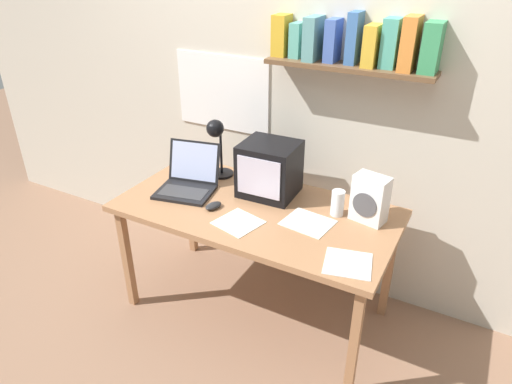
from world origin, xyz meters
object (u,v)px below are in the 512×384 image
crt_monitor (269,169)px  juice_glass (337,204)px  computer_mouse (213,206)px  corner_desk (256,217)px  space_heater (370,199)px  laptop (189,178)px  desk_lamp (217,139)px  printed_handout (348,263)px  loose_paper_near_laptop (238,223)px  loose_paper_near_monitor (308,223)px

crt_monitor → juice_glass: 0.45m
crt_monitor → computer_mouse: (-0.19, -0.31, -0.14)m
corner_desk → juice_glass: juice_glass is taller
space_heater → laptop: bearing=-159.8°
corner_desk → crt_monitor: (-0.02, 0.19, 0.22)m
space_heater → desk_lamp: bearing=-171.1°
desk_lamp → computer_mouse: (0.18, -0.34, -0.24)m
space_heater → printed_handout: bearing=-73.8°
corner_desk → laptop: (-0.46, 0.02, 0.13)m
juice_glass → loose_paper_near_laptop: 0.54m
desk_lamp → loose_paper_near_monitor: (0.70, -0.23, -0.26)m
corner_desk → juice_glass: size_ratio=10.86×
corner_desk → loose_paper_near_laptop: bearing=-92.2°
desk_lamp → corner_desk: bearing=-34.8°
computer_mouse → loose_paper_near_monitor: (0.52, 0.11, -0.01)m
laptop → printed_handout: bearing=-25.8°
corner_desk → crt_monitor: crt_monitor is taller
loose_paper_near_laptop → printed_handout: same height
corner_desk → juice_glass: (0.42, 0.15, 0.12)m
corner_desk → loose_paper_near_monitor: 0.32m
desk_lamp → computer_mouse: 0.45m
desk_lamp → loose_paper_near_laptop: 0.61m
desk_lamp → juice_glass: bearing=-10.5°
laptop → desk_lamp: bearing=57.1°
laptop → juice_glass: size_ratio=2.71×
space_heater → loose_paper_near_monitor: (-0.27, -0.18, -0.13)m
crt_monitor → laptop: crt_monitor is taller
crt_monitor → printed_handout: bearing=-37.1°
space_heater → computer_mouse: (-0.79, -0.29, -0.11)m
corner_desk → computer_mouse: bearing=-150.2°
space_heater → computer_mouse: bearing=-148.2°
juice_glass → computer_mouse: juice_glass is taller
loose_paper_near_monitor → printed_handout: size_ratio=1.06×
crt_monitor → loose_paper_near_laptop: (0.01, -0.37, -0.15)m
loose_paper_near_monitor → space_heater: bearing=33.7°
computer_mouse → loose_paper_near_laptop: bearing=-18.3°
corner_desk → desk_lamp: size_ratio=4.00×
loose_paper_near_monitor → printed_handout: 0.38m
printed_handout → loose_paper_near_laptop: bearing=174.1°
juice_glass → printed_handout: bearing=-63.7°
desk_lamp → loose_paper_near_monitor: size_ratio=1.42×
desk_lamp → printed_handout: (1.00, -0.47, -0.26)m
printed_handout → corner_desk: bearing=158.1°
desk_lamp → laptop: bearing=-116.2°
corner_desk → desk_lamp: 0.55m
juice_glass → space_heater: size_ratio=0.55×
computer_mouse → printed_handout: bearing=-9.0°
loose_paper_near_laptop → computer_mouse: bearing=161.7°
space_heater → loose_paper_near_monitor: size_ratio=0.95×
space_heater → loose_paper_near_monitor: bearing=-134.4°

